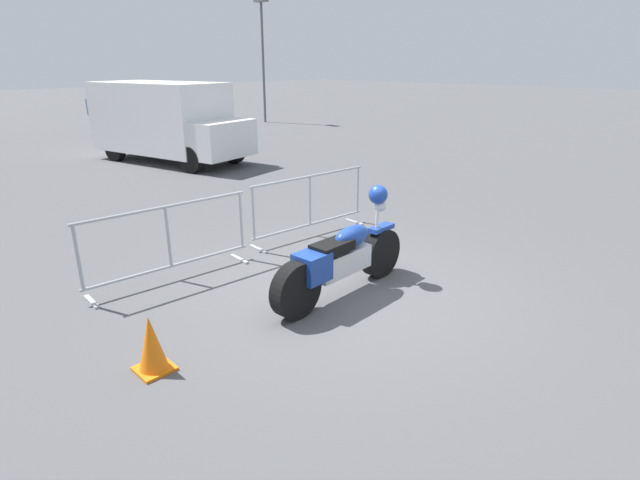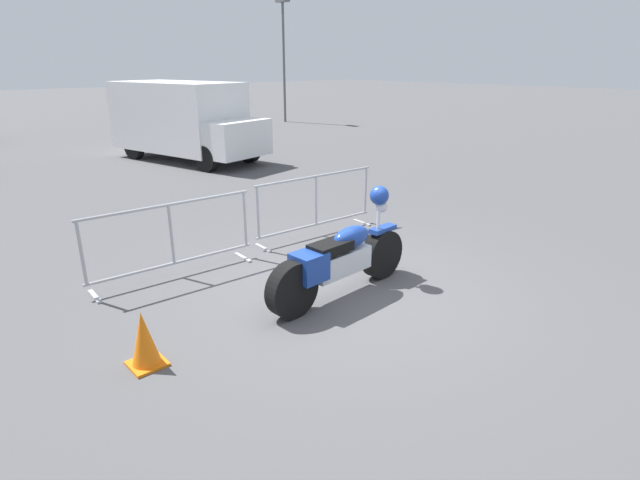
{
  "view_description": "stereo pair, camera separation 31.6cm",
  "coord_description": "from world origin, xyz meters",
  "px_view_note": "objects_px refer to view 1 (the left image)",
  "views": [
    {
      "loc": [
        -4.49,
        -4.0,
        2.87
      ],
      "look_at": [
        -0.12,
        0.39,
        0.65
      ],
      "focal_mm": 28.0,
      "sensor_mm": 36.0,
      "label": 1
    },
    {
      "loc": [
        -4.26,
        -4.22,
        2.87
      ],
      "look_at": [
        -0.12,
        0.39,
        0.65
      ],
      "focal_mm": 28.0,
      "sensor_mm": 36.0,
      "label": 2
    }
  ],
  "objects_px": {
    "traffic_cone": "(151,344)",
    "crowd_barrier_near": "(169,242)",
    "delivery_van": "(166,120)",
    "street_lamp": "(262,43)",
    "crowd_barrier_far": "(310,205)",
    "pedestrian": "(92,113)",
    "motorcycle": "(342,258)"
  },
  "relations": [
    {
      "from": "traffic_cone",
      "to": "crowd_barrier_near",
      "type": "bearing_deg",
      "value": 56.28
    },
    {
      "from": "crowd_barrier_far",
      "to": "street_lamp",
      "type": "height_order",
      "value": "street_lamp"
    },
    {
      "from": "crowd_barrier_near",
      "to": "pedestrian",
      "type": "height_order",
      "value": "pedestrian"
    },
    {
      "from": "delivery_van",
      "to": "street_lamp",
      "type": "xyz_separation_m",
      "value": [
        8.76,
        6.22,
        2.47
      ]
    },
    {
      "from": "street_lamp",
      "to": "crowd_barrier_near",
      "type": "bearing_deg",
      "value": -132.76
    },
    {
      "from": "motorcycle",
      "to": "pedestrian",
      "type": "xyz_separation_m",
      "value": [
        3.68,
        17.21,
        0.41
      ]
    },
    {
      "from": "crowd_barrier_far",
      "to": "pedestrian",
      "type": "distance_m",
      "value": 15.4
    },
    {
      "from": "crowd_barrier_near",
      "to": "street_lamp",
      "type": "bearing_deg",
      "value": 47.24
    },
    {
      "from": "delivery_van",
      "to": "traffic_cone",
      "type": "bearing_deg",
      "value": -42.22
    },
    {
      "from": "crowd_barrier_far",
      "to": "pedestrian",
      "type": "bearing_deg",
      "value": 81.21
    },
    {
      "from": "delivery_van",
      "to": "street_lamp",
      "type": "distance_m",
      "value": 11.03
    },
    {
      "from": "crowd_barrier_near",
      "to": "street_lamp",
      "type": "relative_size",
      "value": 0.43
    },
    {
      "from": "motorcycle",
      "to": "delivery_van",
      "type": "height_order",
      "value": "delivery_van"
    },
    {
      "from": "pedestrian",
      "to": "street_lamp",
      "type": "bearing_deg",
      "value": -75.11
    },
    {
      "from": "delivery_van",
      "to": "pedestrian",
      "type": "bearing_deg",
      "value": 162.81
    },
    {
      "from": "delivery_van",
      "to": "street_lamp",
      "type": "relative_size",
      "value": 0.93
    },
    {
      "from": "delivery_van",
      "to": "traffic_cone",
      "type": "relative_size",
      "value": 8.99
    },
    {
      "from": "delivery_van",
      "to": "pedestrian",
      "type": "xyz_separation_m",
      "value": [
        0.6,
        7.19,
        -0.32
      ]
    },
    {
      "from": "street_lamp",
      "to": "pedestrian",
      "type": "bearing_deg",
      "value": 173.26
    },
    {
      "from": "motorcycle",
      "to": "crowd_barrier_far",
      "type": "distance_m",
      "value": 2.39
    },
    {
      "from": "street_lamp",
      "to": "crowd_barrier_far",
      "type": "bearing_deg",
      "value": -126.42
    },
    {
      "from": "crowd_barrier_far",
      "to": "traffic_cone",
      "type": "relative_size",
      "value": 4.11
    },
    {
      "from": "motorcycle",
      "to": "crowd_barrier_near",
      "type": "relative_size",
      "value": 0.97
    },
    {
      "from": "traffic_cone",
      "to": "street_lamp",
      "type": "distance_m",
      "value": 21.88
    },
    {
      "from": "crowd_barrier_near",
      "to": "pedestrian",
      "type": "distance_m",
      "value": 16.03
    },
    {
      "from": "crowd_barrier_far",
      "to": "motorcycle",
      "type": "bearing_deg",
      "value": -123.83
    },
    {
      "from": "crowd_barrier_near",
      "to": "pedestrian",
      "type": "relative_size",
      "value": 1.44
    },
    {
      "from": "pedestrian",
      "to": "delivery_van",
      "type": "bearing_deg",
      "value": -163.12
    },
    {
      "from": "motorcycle",
      "to": "delivery_van",
      "type": "distance_m",
      "value": 10.51
    },
    {
      "from": "crowd_barrier_near",
      "to": "motorcycle",
      "type": "bearing_deg",
      "value": -56.18
    },
    {
      "from": "crowd_barrier_far",
      "to": "traffic_cone",
      "type": "bearing_deg",
      "value": -154.62
    },
    {
      "from": "street_lamp",
      "to": "delivery_van",
      "type": "bearing_deg",
      "value": -144.61
    }
  ]
}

